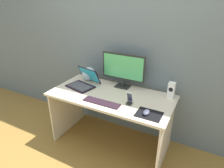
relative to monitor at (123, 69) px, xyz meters
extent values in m
plane|color=olive|center=(-0.03, -0.26, -0.95)|extent=(8.00, 8.00, 0.00)
cube|color=slate|center=(-0.03, 0.16, 0.30)|extent=(6.00, 0.04, 2.50)
cube|color=beige|center=(-0.03, -0.26, -0.26)|extent=(1.44, 0.70, 0.03)
cube|color=beige|center=(-0.71, -0.26, -0.61)|extent=(0.02, 0.66, 0.68)
cube|color=beige|center=(0.65, -0.26, -0.61)|extent=(0.02, 0.66, 0.68)
cube|color=black|center=(0.00, 0.00, -0.24)|extent=(0.18, 0.14, 0.01)
cylinder|color=black|center=(0.00, 0.00, -0.18)|extent=(0.04, 0.04, 0.09)
cube|color=black|center=(0.00, 0.00, 0.02)|extent=(0.55, 0.02, 0.32)
cube|color=#4CB266|center=(0.00, -0.01, 0.02)|extent=(0.52, 0.00, 0.28)
cube|color=white|center=(0.60, 0.00, -0.15)|extent=(0.07, 0.07, 0.18)
cylinder|color=black|center=(0.60, -0.04, -0.13)|extent=(0.05, 0.00, 0.05)
cube|color=black|center=(-0.47, -0.26, -0.23)|extent=(0.38, 0.30, 0.02)
cube|color=#47474C|center=(-0.47, -0.27, -0.22)|extent=(0.33, 0.24, 0.00)
cube|color=black|center=(-0.43, -0.10, -0.12)|extent=(0.35, 0.17, 0.21)
cube|color=#26A5BF|center=(-0.43, -0.10, -0.12)|extent=(0.32, 0.15, 0.18)
sphere|color=silver|center=(-0.50, -0.01, -0.15)|extent=(0.18, 0.18, 0.18)
cube|color=black|center=(-0.03, -0.47, -0.24)|extent=(0.43, 0.11, 0.01)
cube|color=black|center=(0.49, -0.45, -0.24)|extent=(0.25, 0.20, 0.00)
ellipsoid|color=#43455B|center=(0.47, -0.46, -0.22)|extent=(0.06, 0.10, 0.04)
cube|color=black|center=(0.24, -0.36, -0.23)|extent=(0.06, 0.05, 0.02)
cube|color=silver|center=(0.24, -0.35, -0.16)|extent=(0.06, 0.04, 0.12)
cube|color=#1E2333|center=(0.24, -0.35, -0.16)|extent=(0.05, 0.03, 0.10)
camera|label=1|loc=(0.92, -2.03, 0.81)|focal=31.14mm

